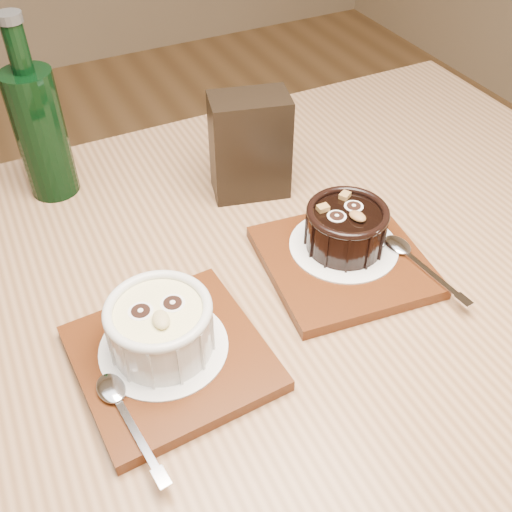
% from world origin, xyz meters
% --- Properties ---
extents(table, '(1.20, 0.81, 0.75)m').
position_xyz_m(table, '(0.17, 0.13, 0.66)').
color(table, brown).
rests_on(table, ground).
extents(tray_left, '(0.19, 0.19, 0.01)m').
position_xyz_m(tray_left, '(0.08, 0.08, 0.76)').
color(tray_left, '#56260E').
rests_on(tray_left, table).
extents(doily_left, '(0.13, 0.13, 0.00)m').
position_xyz_m(doily_left, '(0.08, 0.09, 0.77)').
color(doily_left, white).
rests_on(doily_left, tray_left).
extents(ramekin_white, '(0.10, 0.10, 0.06)m').
position_xyz_m(ramekin_white, '(0.08, 0.09, 0.80)').
color(ramekin_white, silver).
rests_on(ramekin_white, doily_left).
extents(spoon_left, '(0.04, 0.14, 0.01)m').
position_xyz_m(spoon_left, '(0.02, 0.03, 0.77)').
color(spoon_left, silver).
rests_on(spoon_left, tray_left).
extents(tray_right, '(0.20, 0.20, 0.01)m').
position_xyz_m(tray_right, '(0.32, 0.13, 0.76)').
color(tray_right, '#56260E').
rests_on(tray_right, table).
extents(doily_right, '(0.13, 0.13, 0.00)m').
position_xyz_m(doily_right, '(0.33, 0.14, 0.77)').
color(doily_right, white).
rests_on(doily_right, tray_right).
extents(ramekin_dark, '(0.10, 0.10, 0.06)m').
position_xyz_m(ramekin_dark, '(0.33, 0.14, 0.80)').
color(ramekin_dark, black).
rests_on(ramekin_dark, doily_right).
extents(spoon_right, '(0.04, 0.14, 0.01)m').
position_xyz_m(spoon_right, '(0.39, 0.08, 0.77)').
color(spoon_right, silver).
rests_on(spoon_right, tray_right).
extents(condiment_stand, '(0.11, 0.08, 0.14)m').
position_xyz_m(condiment_stand, '(0.29, 0.31, 0.82)').
color(condiment_stand, black).
rests_on(condiment_stand, table).
extents(green_bottle, '(0.06, 0.06, 0.24)m').
position_xyz_m(green_bottle, '(0.05, 0.43, 0.84)').
color(green_bottle, black).
rests_on(green_bottle, table).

